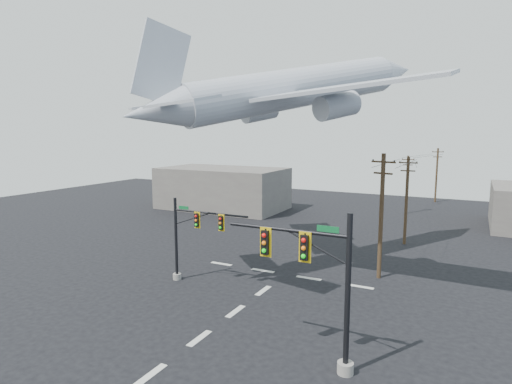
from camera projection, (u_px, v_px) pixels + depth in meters
The scene contains 11 objects.
ground at pixel (199, 338), 23.63m from camera, with size 120.00×120.00×0.00m, color black.
lane_markings at pixel (245, 304), 28.33m from camera, with size 14.00×21.20×0.01m.
signal_mast_near at pixel (320, 286), 20.18m from camera, with size 6.58×0.85×7.73m.
signal_mast_far at pixel (190, 238), 31.91m from camera, with size 6.55×0.70×6.40m.
utility_pole_a at pixel (381, 214), 32.69m from camera, with size 1.90×0.69×9.71m.
utility_pole_b at pixel (406, 199), 42.72m from camera, with size 1.79×0.30×8.86m.
utility_pole_c at pixel (407, 183), 58.89m from camera, with size 1.62×0.52×8.05m.
utility_pole_d at pixel (437, 174), 68.45m from camera, with size 1.70×0.81×8.69m.
power_lines at pixel (412, 160), 50.63m from camera, with size 4.39×40.92×0.89m.
airliner at pixel (295, 89), 33.71m from camera, with size 23.93×26.09×7.90m.
building_left at pixel (222, 188), 63.08m from camera, with size 18.00×10.00×6.00m, color #646058.
Camera 1 is at (12.94, -18.37, 11.37)m, focal length 30.00 mm.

